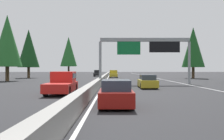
% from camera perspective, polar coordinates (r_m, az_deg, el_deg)
% --- Properties ---
extents(ground_plane, '(320.00, 320.00, 0.00)m').
position_cam_1_polar(ground_plane, '(61.88, -1.17, -1.76)').
color(ground_plane, '#262628').
extents(median_barrier, '(180.00, 0.56, 0.90)m').
position_cam_1_polar(median_barrier, '(81.87, -1.06, -0.99)').
color(median_barrier, gray).
rests_on(median_barrier, ground).
extents(shoulder_stripe_right, '(160.00, 0.16, 0.01)m').
position_cam_1_polar(shoulder_stripe_right, '(72.57, 8.15, -1.48)').
color(shoulder_stripe_right, silver).
rests_on(shoulder_stripe_right, ground).
extents(shoulder_stripe_median, '(160.00, 0.16, 0.01)m').
position_cam_1_polar(shoulder_stripe_median, '(71.87, -0.79, -1.50)').
color(shoulder_stripe_median, silver).
rests_on(shoulder_stripe_median, ground).
extents(sign_gantry_overhead, '(0.50, 12.68, 6.39)m').
position_cam_1_polar(sign_gantry_overhead, '(37.96, 7.14, 4.72)').
color(sign_gantry_overhead, gray).
rests_on(sign_gantry_overhead, ground).
extents(sedan_mid_left, '(4.40, 1.80, 1.47)m').
position_cam_1_polar(sedan_mid_left, '(15.07, 0.84, -5.06)').
color(sedan_mid_left, maroon).
rests_on(sedan_mid_left, ground).
extents(sedan_distant_b, '(4.40, 1.80, 1.47)m').
position_cam_1_polar(sedan_distant_b, '(29.80, 7.45, -2.49)').
color(sedan_distant_b, '#AD931E').
rests_on(sedan_distant_b, ground).
extents(pickup_distant_a, '(5.60, 2.00, 1.86)m').
position_cam_1_polar(pickup_distant_a, '(67.75, 0.31, -0.83)').
color(pickup_distant_a, '#AD931E').
rests_on(pickup_distant_a, ground).
extents(sedan_mid_center, '(4.40, 1.80, 1.47)m').
position_cam_1_polar(sedan_mid_center, '(111.15, 0.29, -0.57)').
color(sedan_mid_center, '#1E4793').
rests_on(sedan_mid_center, ground).
extents(oncoming_near, '(5.60, 2.00, 1.86)m').
position_cam_1_polar(oncoming_near, '(23.15, -10.37, -2.67)').
color(oncoming_near, red).
rests_on(oncoming_near, ground).
extents(oncoming_far, '(5.60, 2.00, 1.86)m').
position_cam_1_polar(oncoming_far, '(79.51, -3.06, -0.69)').
color(oncoming_far, black).
rests_on(oncoming_far, ground).
extents(conifer_right_mid, '(5.12, 5.12, 11.63)m').
position_cam_1_polar(conifer_right_mid, '(64.52, 16.65, 4.59)').
color(conifer_right_mid, '#4C3823').
rests_on(conifer_right_mid, ground).
extents(conifer_left_near, '(5.09, 5.09, 11.57)m').
position_cam_1_polar(conifer_left_near, '(50.96, -21.10, 5.74)').
color(conifer_left_near, '#4C3823').
rests_on(conifer_left_near, ground).
extents(conifer_left_mid, '(5.11, 5.11, 11.61)m').
position_cam_1_polar(conifer_left_mid, '(67.88, -17.07, 4.36)').
color(conifer_left_mid, '#4C3823').
rests_on(conifer_left_mid, ground).
extents(conifer_left_far, '(6.53, 6.53, 14.84)m').
position_cam_1_polar(conifer_left_far, '(108.18, -9.08, 3.83)').
color(conifer_left_far, '#4C3823').
rests_on(conifer_left_far, ground).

